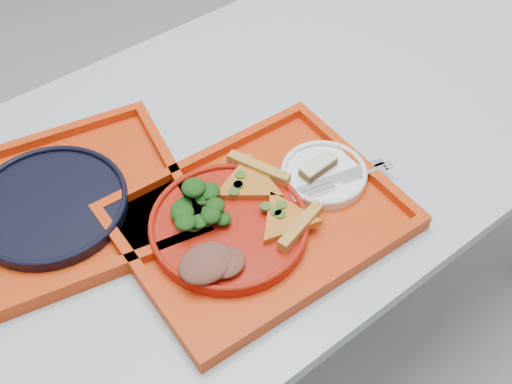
{
  "coord_description": "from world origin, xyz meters",
  "views": [
    {
      "loc": [
        -0.57,
        -0.68,
        1.6
      ],
      "look_at": [
        -0.13,
        -0.12,
        0.78
      ],
      "focal_mm": 45.0,
      "sensor_mm": 36.0,
      "label": 1
    }
  ],
  "objects_px": {
    "tray_main": "(259,220)",
    "dinner_plate": "(229,227)",
    "dessert_bar": "(318,166)",
    "navy_plate": "(51,206)",
    "tray_far": "(53,211)"
  },
  "relations": [
    {
      "from": "dinner_plate",
      "to": "tray_main",
      "type": "bearing_deg",
      "value": -10.3
    },
    {
      "from": "tray_main",
      "to": "dinner_plate",
      "type": "bearing_deg",
      "value": 172.53
    },
    {
      "from": "navy_plate",
      "to": "dessert_bar",
      "type": "xyz_separation_m",
      "value": [
        0.41,
        -0.22,
        0.02
      ]
    },
    {
      "from": "tray_far",
      "to": "dinner_plate",
      "type": "distance_m",
      "value": 0.31
    },
    {
      "from": "dinner_plate",
      "to": "navy_plate",
      "type": "height_order",
      "value": "dinner_plate"
    },
    {
      "from": "tray_far",
      "to": "navy_plate",
      "type": "bearing_deg",
      "value": -77.84
    },
    {
      "from": "tray_main",
      "to": "dessert_bar",
      "type": "height_order",
      "value": "dessert_bar"
    },
    {
      "from": "tray_main",
      "to": "navy_plate",
      "type": "bearing_deg",
      "value": 141.41
    },
    {
      "from": "tray_main",
      "to": "dessert_bar",
      "type": "bearing_deg",
      "value": 7.6
    },
    {
      "from": "navy_plate",
      "to": "dinner_plate",
      "type": "bearing_deg",
      "value": -46.86
    },
    {
      "from": "dessert_bar",
      "to": "navy_plate",
      "type": "bearing_deg",
      "value": 147.63
    },
    {
      "from": "dinner_plate",
      "to": "navy_plate",
      "type": "bearing_deg",
      "value": 133.14
    },
    {
      "from": "tray_far",
      "to": "dinner_plate",
      "type": "xyz_separation_m",
      "value": [
        0.21,
        -0.22,
        0.02
      ]
    },
    {
      "from": "tray_main",
      "to": "dinner_plate",
      "type": "height_order",
      "value": "dinner_plate"
    },
    {
      "from": "tray_main",
      "to": "dessert_bar",
      "type": "xyz_separation_m",
      "value": [
        0.14,
        0.01,
        0.03
      ]
    }
  ]
}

